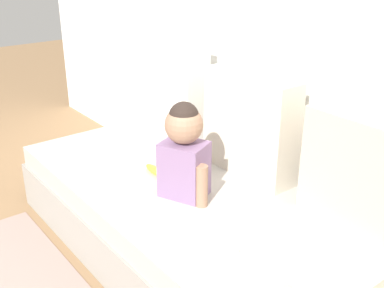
{
  "coord_description": "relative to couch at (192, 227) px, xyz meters",
  "views": [
    {
      "loc": [
        1.59,
        -1.24,
        1.49
      ],
      "look_at": [
        -0.0,
        0.0,
        0.64
      ],
      "focal_mm": 44.59,
      "sensor_mm": 36.0,
      "label": 1
    }
  ],
  "objects": [
    {
      "name": "throw_pillow_left",
      "position": [
        -0.67,
        0.36,
        0.49
      ],
      "size": [
        0.52,
        0.16,
        0.59
      ],
      "primitive_type": "cube",
      "color": "silver",
      "rests_on": "couch"
    },
    {
      "name": "toddler",
      "position": [
        -0.01,
        -0.04,
        0.43
      ],
      "size": [
        0.32,
        0.23,
        0.46
      ],
      "color": "gray",
      "rests_on": "couch"
    },
    {
      "name": "throw_pillow_center",
      "position": [
        0.0,
        0.36,
        0.46
      ],
      "size": [
        0.54,
        0.16,
        0.52
      ],
      "primitive_type": "cube",
      "color": "beige",
      "rests_on": "couch"
    },
    {
      "name": "back_wall",
      "position": [
        0.0,
        0.59,
        1.04
      ],
      "size": [
        5.35,
        0.1,
        2.47
      ],
      "primitive_type": "cube",
      "color": "white",
      "rests_on": "ground"
    },
    {
      "name": "folded_blanket",
      "position": [
        0.79,
        -0.12,
        0.25
      ],
      "size": [
        0.4,
        0.28,
        0.12
      ],
      "primitive_type": "cube",
      "color": "beige",
      "rests_on": "couch"
    },
    {
      "name": "banana",
      "position": [
        -0.27,
        -0.03,
        0.22
      ],
      "size": [
        0.17,
        0.05,
        0.04
      ],
      "primitive_type": "ellipsoid",
      "rotation": [
        0.0,
        0.0,
        -0.01
      ],
      "color": "yellow",
      "rests_on": "couch"
    },
    {
      "name": "ground_plane",
      "position": [
        0.0,
        0.0,
        -0.19
      ],
      "size": [
        12.0,
        12.0,
        0.0
      ],
      "primitive_type": "plane",
      "color": "#93704C"
    },
    {
      "name": "throw_pillow_right",
      "position": [
        0.67,
        0.36,
        0.44
      ],
      "size": [
        0.54,
        0.16,
        0.48
      ],
      "primitive_type": "cube",
      "color": "#C1B29E",
      "rests_on": "couch"
    },
    {
      "name": "couch",
      "position": [
        0.0,
        0.0,
        0.0
      ],
      "size": [
        2.15,
        0.93,
        0.39
      ],
      "color": "#9C978F",
      "rests_on": "ground"
    }
  ]
}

